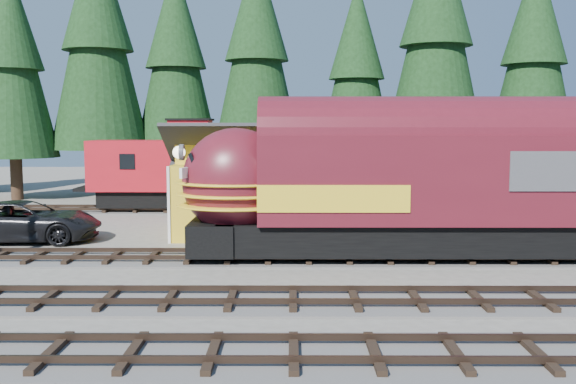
{
  "coord_description": "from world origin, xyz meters",
  "views": [
    {
      "loc": [
        -0.67,
        -20.28,
        5.16
      ],
      "look_at": [
        -0.77,
        4.0,
        2.64
      ],
      "focal_mm": 40.0,
      "sensor_mm": 36.0,
      "label": 1
    }
  ],
  "objects_px": {
    "depot": "(304,171)",
    "caboose": "(176,169)",
    "pickup_truck_a": "(25,221)",
    "locomotive": "(398,189)"
  },
  "relations": [
    {
      "from": "locomotive",
      "to": "pickup_truck_a",
      "type": "xyz_separation_m",
      "value": [
        -15.93,
        3.95,
        -1.83
      ]
    },
    {
      "from": "depot",
      "to": "pickup_truck_a",
      "type": "xyz_separation_m",
      "value": [
        -12.52,
        -2.55,
        -2.05
      ]
    },
    {
      "from": "caboose",
      "to": "pickup_truck_a",
      "type": "xyz_separation_m",
      "value": [
        -4.95,
        -10.05,
        -1.64
      ]
    },
    {
      "from": "caboose",
      "to": "locomotive",
      "type": "bearing_deg",
      "value": -51.91
    },
    {
      "from": "depot",
      "to": "locomotive",
      "type": "height_order",
      "value": "depot"
    },
    {
      "from": "depot",
      "to": "pickup_truck_a",
      "type": "relative_size",
      "value": 1.94
    },
    {
      "from": "depot",
      "to": "caboose",
      "type": "xyz_separation_m",
      "value": [
        -7.57,
        7.5,
        -0.41
      ]
    },
    {
      "from": "pickup_truck_a",
      "to": "depot",
      "type": "bearing_deg",
      "value": -81.66
    },
    {
      "from": "depot",
      "to": "caboose",
      "type": "distance_m",
      "value": 10.66
    },
    {
      "from": "locomotive",
      "to": "caboose",
      "type": "relative_size",
      "value": 1.77
    }
  ]
}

